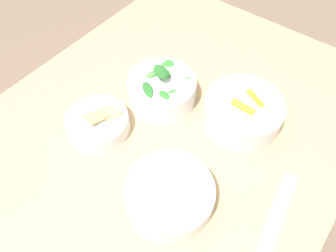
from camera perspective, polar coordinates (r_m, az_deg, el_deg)
name	(u,v)px	position (r m, az deg, el deg)	size (l,w,h in m)	color
ground_plane	(155,249)	(1.46, -2.19, -20.59)	(10.00, 10.00, 0.00)	brown
dining_table	(148,175)	(0.85, -3.54, -8.44)	(1.22, 0.81, 0.77)	tan
bowl_carrots	(243,110)	(0.79, 12.97, 2.66)	(0.19, 0.19, 0.07)	silver
bowl_greens	(162,88)	(0.81, -1.08, 6.55)	(0.17, 0.17, 0.11)	silver
bowl_beans_hotdog	(169,194)	(0.67, 0.26, -11.78)	(0.18, 0.18, 0.05)	silver
bowl_cookies	(98,122)	(0.78, -12.11, 0.62)	(0.15, 0.15, 0.05)	silver
ruler	(266,245)	(0.68, 16.70, -19.16)	(0.34, 0.07, 0.00)	silver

